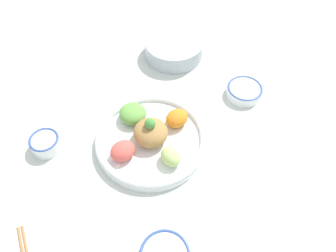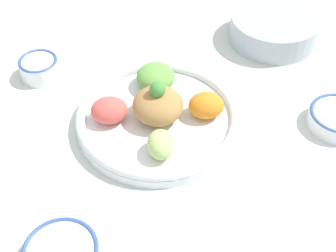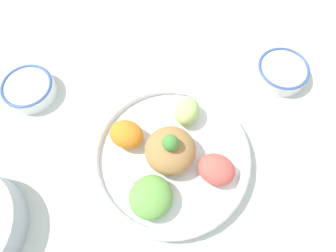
# 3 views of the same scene
# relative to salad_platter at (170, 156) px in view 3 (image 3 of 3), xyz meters

# --- Properties ---
(ground_plane) EXTENTS (2.40, 2.40, 0.00)m
(ground_plane) POSITION_rel_salad_platter_xyz_m (0.04, 0.03, -0.03)
(ground_plane) COLOR silver
(salad_platter) EXTENTS (0.33, 0.33, 0.11)m
(salad_platter) POSITION_rel_salad_platter_xyz_m (0.00, 0.00, 0.00)
(salad_platter) COLOR white
(salad_platter) RESTS_ON ground_plane
(sauce_bowl_red) EXTENTS (0.12, 0.12, 0.03)m
(sauce_bowl_red) POSITION_rel_salad_platter_xyz_m (-0.20, -0.28, -0.01)
(sauce_bowl_red) COLOR white
(sauce_bowl_red) RESTS_ON ground_plane
(sauce_bowl_dark) EXTENTS (0.12, 0.12, 0.04)m
(sauce_bowl_dark) POSITION_rel_salad_platter_xyz_m (0.35, -0.07, -0.01)
(sauce_bowl_dark) COLOR white
(sauce_bowl_dark) RESTS_ON ground_plane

